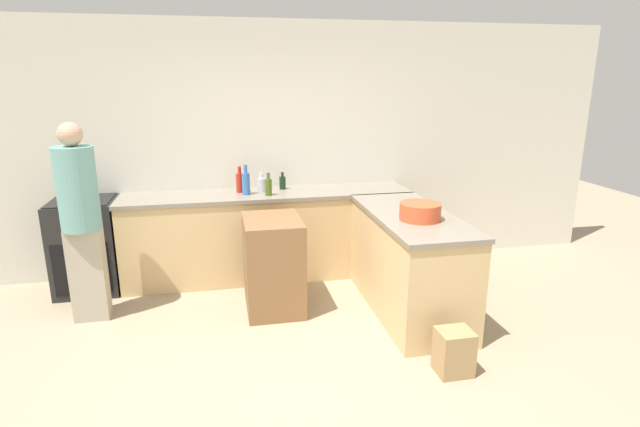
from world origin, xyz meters
name	(u,v)px	position (x,y,z in m)	size (l,w,h in m)	color
ground_plane	(301,383)	(0.00, 0.00, 0.00)	(14.00, 14.00, 0.00)	tan
wall_back	(263,149)	(0.00, 2.37, 1.35)	(8.00, 0.06, 2.70)	silver
counter_back	(269,235)	(0.00, 2.05, 0.47)	(3.05, 0.61, 0.94)	#D6B27A
counter_peninsula	(409,262)	(1.18, 0.96, 0.47)	(0.69, 1.64, 0.94)	#D6B27A
range_oven	(87,246)	(-1.83, 2.05, 0.47)	(0.61, 0.59, 0.95)	black
island_table	(273,264)	(-0.04, 1.25, 0.44)	(0.52, 0.67, 0.88)	brown
mixing_bowl	(420,211)	(1.17, 0.76, 1.01)	(0.35, 0.35, 0.15)	#DB512D
olive_oil_bottle	(268,186)	(0.00, 1.92, 1.03)	(0.07, 0.07, 0.24)	#475B1E
hot_sauce_bottle	(240,182)	(-0.28, 2.13, 1.05)	(0.08, 0.08, 0.28)	red
wine_bottle_dark	(283,182)	(0.18, 2.19, 1.01)	(0.07, 0.07, 0.19)	black
water_bottle_blue	(246,183)	(-0.22, 2.01, 1.06)	(0.08, 0.08, 0.31)	#386BB7
vinegar_bottle_clear	(262,184)	(-0.06, 2.11, 1.02)	(0.09, 0.09, 0.20)	silver
person_by_range	(81,216)	(-1.68, 1.37, 0.96)	(0.33, 0.33, 1.76)	#ADA38E
paper_bag	(454,352)	(1.13, -0.10, 0.17)	(0.25, 0.22, 0.34)	#A88456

